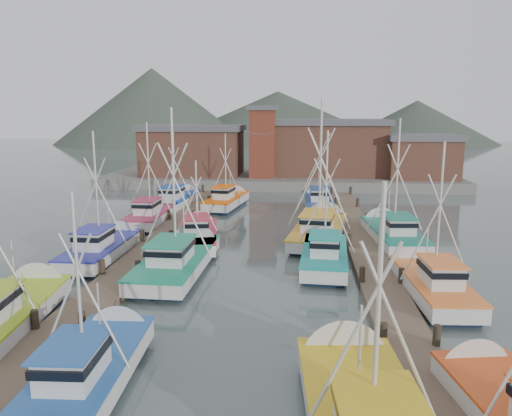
# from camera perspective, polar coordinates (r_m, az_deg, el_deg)

# --- Properties ---
(ground) EXTENTS (260.00, 260.00, 0.00)m
(ground) POSITION_cam_1_polar(r_m,az_deg,el_deg) (28.86, -0.51, -7.48)
(ground) COLOR #465453
(ground) RESTS_ON ground
(dock_left) EXTENTS (2.30, 46.00, 1.50)m
(dock_left) POSITION_cam_1_polar(r_m,az_deg,el_deg) (33.96, -11.68, -4.48)
(dock_left) COLOR brown
(dock_left) RESTS_ON ground
(dock_right) EXTENTS (2.30, 46.00, 1.50)m
(dock_right) POSITION_cam_1_polar(r_m,az_deg,el_deg) (32.79, 12.53, -5.07)
(dock_right) COLOR brown
(dock_right) RESTS_ON ground
(quay) EXTENTS (44.00, 16.00, 1.20)m
(quay) POSITION_cam_1_polar(r_m,az_deg,el_deg) (64.84, 2.79, 3.47)
(quay) COLOR slate
(quay) RESTS_ON ground
(shed_left) EXTENTS (12.72, 8.48, 6.20)m
(shed_left) POSITION_cam_1_polar(r_m,az_deg,el_deg) (63.90, -7.23, 6.65)
(shed_left) COLOR brown
(shed_left) RESTS_ON quay
(shed_center) EXTENTS (14.84, 9.54, 6.90)m
(shed_center) POSITION_cam_1_polar(r_m,az_deg,el_deg) (64.45, 8.20, 6.97)
(shed_center) COLOR brown
(shed_center) RESTS_ON quay
(shed_right) EXTENTS (8.48, 6.36, 5.20)m
(shed_right) POSITION_cam_1_polar(r_m,az_deg,el_deg) (63.07, 18.39, 5.66)
(shed_right) COLOR brown
(shed_right) RESTS_ON quay
(lookout_tower) EXTENTS (3.60, 3.60, 8.50)m
(lookout_tower) POSITION_cam_1_polar(r_m,az_deg,el_deg) (60.51, 0.76, 7.64)
(lookout_tower) COLOR maroon
(lookout_tower) RESTS_ON quay
(distant_hills) EXTENTS (175.00, 140.00, 42.00)m
(distant_hills) POSITION_cam_1_polar(r_m,az_deg,el_deg) (150.88, -0.64, 7.60)
(distant_hills) COLOR #3B463A
(distant_hills) RESTS_ON ground
(boat_0) EXTENTS (3.03, 8.39, 7.45)m
(boat_0) POSITION_cam_1_polar(r_m,az_deg,el_deg) (18.44, -18.20, -17.00)
(boat_0) COLOR #0F1D32
(boat_0) RESTS_ON ground
(boat_2) EXTENTS (3.90, 9.63, 7.67)m
(boat_2) POSITION_cam_1_polar(r_m,az_deg,el_deg) (24.19, -26.64, -10.74)
(boat_2) COLOR #0F1D32
(boat_2) RESTS_ON ground
(boat_4) EXTENTS (4.17, 10.19, 10.30)m
(boat_4) POSITION_cam_1_polar(r_m,az_deg,el_deg) (29.53, -8.70, -5.78)
(boat_4) COLOR #0F1D32
(boat_4) RESTS_ON ground
(boat_5) EXTENTS (3.48, 8.43, 8.75)m
(boat_5) POSITION_cam_1_polar(r_m,az_deg,el_deg) (30.44, 7.85, -5.25)
(boat_5) COLOR #0F1D32
(boat_5) RESTS_ON ground
(boat_6) EXTENTS (3.55, 8.49, 8.67)m
(boat_6) POSITION_cam_1_polar(r_m,az_deg,el_deg) (32.96, -16.94, -4.36)
(boat_6) COLOR #0F1D32
(boat_6) RESTS_ON ground
(boat_7) EXTENTS (3.39, 8.23, 8.41)m
(boat_7) POSITION_cam_1_polar(r_m,az_deg,el_deg) (26.83, 19.29, -8.05)
(boat_7) COLOR #0F1D32
(boat_7) RESTS_ON ground
(boat_8) EXTENTS (3.91, 8.68, 6.58)m
(boat_8) POSITION_cam_1_polar(r_m,az_deg,el_deg) (35.12, -6.67, -3.02)
(boat_8) COLOR #0F1D32
(boat_8) RESTS_ON ground
(boat_9) EXTENTS (4.70, 10.72, 11.05)m
(boat_9) POSITION_cam_1_polar(r_m,az_deg,el_deg) (36.68, 7.35, -2.40)
(boat_9) COLOR #0F1D32
(boat_9) RESTS_ON ground
(boat_10) EXTENTS (3.62, 8.30, 8.94)m
(boat_10) POSITION_cam_1_polar(r_m,az_deg,el_deg) (42.16, -11.72, -0.78)
(boat_10) COLOR #0F1D32
(boat_10) RESTS_ON ground
(boat_11) EXTENTS (3.85, 9.35, 9.49)m
(boat_11) POSITION_cam_1_polar(r_m,az_deg,el_deg) (36.58, 15.20, -2.75)
(boat_11) COLOR #0F1D32
(boat_11) RESTS_ON ground
(boat_12) EXTENTS (3.66, 8.47, 7.72)m
(boat_12) POSITION_cam_1_polar(r_m,az_deg,el_deg) (48.21, -3.23, 0.90)
(boat_12) COLOR #0F1D32
(boat_12) RESTS_ON ground
(boat_13) EXTENTS (3.81, 8.48, 9.66)m
(boat_13) POSITION_cam_1_polar(r_m,az_deg,el_deg) (47.45, 7.17, 0.68)
(boat_13) COLOR #0F1D32
(boat_13) RESTS_ON ground
(boat_14) EXTENTS (3.34, 8.86, 7.91)m
(boat_14) POSITION_cam_1_polar(r_m,az_deg,el_deg) (48.77, -8.97, 0.90)
(boat_14) COLOR #0F1D32
(boat_14) RESTS_ON ground
(gull_near) EXTENTS (1.55, 0.61, 0.24)m
(gull_near) POSITION_cam_1_polar(r_m,az_deg,el_deg) (22.32, 0.60, 8.51)
(gull_near) COLOR slate
(gull_near) RESTS_ON ground
(gull_far) EXTENTS (1.49, 0.65, 0.24)m
(gull_far) POSITION_cam_1_polar(r_m,az_deg,el_deg) (29.11, 3.36, 3.25)
(gull_far) COLOR slate
(gull_far) RESTS_ON ground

